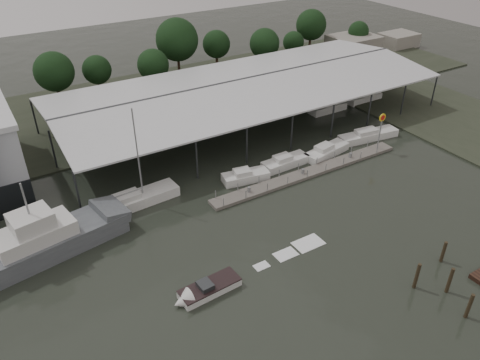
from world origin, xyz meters
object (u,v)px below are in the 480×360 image
shell_fuel_sign (381,125)px  speedboat_underway (205,291)px  grey_trawler (48,239)px  white_sailboat (138,199)px

shell_fuel_sign → speedboat_underway: bearing=-160.8°
speedboat_underway → grey_trawler: bearing=-54.7°
grey_trawler → white_sailboat: bearing=8.4°
shell_fuel_sign → white_sailboat: 33.39m
grey_trawler → white_sailboat: white_sailboat is taller
grey_trawler → speedboat_underway: 16.75m
shell_fuel_sign → speedboat_underway: shell_fuel_sign is taller
grey_trawler → white_sailboat: size_ratio=1.39×
shell_fuel_sign → white_sailboat: (-32.84, 5.07, -3.28)m
grey_trawler → white_sailboat: 11.14m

